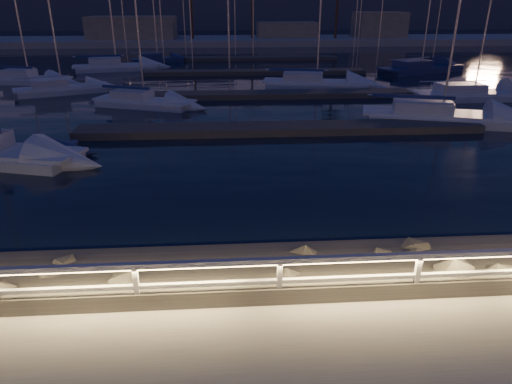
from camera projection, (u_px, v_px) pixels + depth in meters
ground at (370, 297)px, 10.00m from camera, size 400.00×400.00×0.00m
harbor_water at (260, 90)px, 39.13m from camera, size 400.00×440.00×0.60m
guard_rail at (370, 267)px, 9.70m from camera, size 44.11×0.12×1.06m
floating_docks at (259, 81)px, 40.09m from camera, size 22.00×36.00×0.40m
far_shore at (240, 38)px, 78.08m from camera, size 160.00×14.00×5.20m
distant_hills at (155, 7)px, 129.88m from camera, size 230.00×37.50×18.00m
sailboat_c at (437, 115)px, 26.85m from camera, size 9.39×5.12×15.36m
sailboat_e at (60, 88)px, 35.34m from camera, size 7.10×4.52×11.86m
sailboat_f at (142, 101)px, 30.97m from camera, size 7.20×4.33×11.89m
sailboat_g at (314, 82)px, 37.80m from camera, size 9.18×4.41×15.03m
sailboat_h at (471, 93)px, 33.32m from camera, size 8.87×2.92×14.85m
sailboat_i at (27, 78)px, 39.81m from camera, size 7.43×3.60×12.27m
sailboat_l at (419, 68)px, 46.18m from camera, size 9.80×6.31×16.18m
sailboat_m at (156, 59)px, 53.86m from camera, size 6.47×4.04×10.78m
sailboat_n at (114, 66)px, 47.42m from camera, size 8.99×4.43×14.77m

